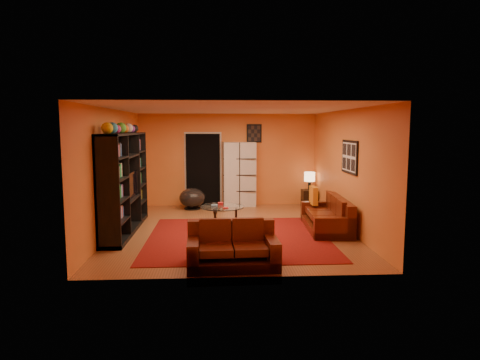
{
  "coord_description": "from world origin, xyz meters",
  "views": [
    {
      "loc": [
        -0.32,
        -9.13,
        2.22
      ],
      "look_at": [
        0.19,
        0.1,
        1.08
      ],
      "focal_mm": 32.0,
      "sensor_mm": 36.0,
      "label": 1
    }
  ],
  "objects": [
    {
      "name": "tv",
      "position": [
        -2.23,
        0.04,
        0.99
      ],
      "size": [
        0.95,
        0.12,
        0.55
      ],
      "primitive_type": "imported",
      "rotation": [
        0.0,
        0.0,
        1.57
      ],
      "color": "black",
      "rests_on": "entertainment_unit"
    },
    {
      "name": "floor",
      "position": [
        0.0,
        0.0,
        0.0
      ],
      "size": [
        6.0,
        6.0,
        0.0
      ],
      "primitive_type": "plane",
      "color": "brown",
      "rests_on": "ground"
    },
    {
      "name": "doorway",
      "position": [
        -0.7,
        2.96,
        1.02
      ],
      "size": [
        0.95,
        0.1,
        2.04
      ],
      "primitive_type": "cube",
      "color": "black",
      "rests_on": "floor"
    },
    {
      "name": "side_table",
      "position": [
        2.25,
        2.47,
        0.25
      ],
      "size": [
        0.4,
        0.4,
        0.5
      ],
      "primitive_type": "cube",
      "rotation": [
        0.0,
        0.0,
        0.0
      ],
      "color": "black",
      "rests_on": "floor"
    },
    {
      "name": "throw_pillow",
      "position": [
        1.95,
        0.66,
        0.63
      ],
      "size": [
        0.12,
        0.42,
        0.42
      ],
      "primitive_type": "cube",
      "color": "orange",
      "rests_on": "sofa"
    },
    {
      "name": "wall_left",
      "position": [
        -2.5,
        0.0,
        1.3
      ],
      "size": [
        0.0,
        6.0,
        6.0
      ],
      "primitive_type": "plane",
      "rotation": [
        1.57,
        0.0,
        1.57
      ],
      "color": "orange",
      "rests_on": "floor"
    },
    {
      "name": "coffee_table",
      "position": [
        -0.2,
        0.12,
        0.44
      ],
      "size": [
        0.97,
        0.97,
        0.48
      ],
      "rotation": [
        0.0,
        0.0,
        0.03
      ],
      "color": "silver",
      "rests_on": "floor"
    },
    {
      "name": "wall_right",
      "position": [
        2.5,
        0.0,
        1.3
      ],
      "size": [
        0.0,
        6.0,
        6.0
      ],
      "primitive_type": "plane",
      "rotation": [
        1.57,
        0.0,
        -1.57
      ],
      "color": "orange",
      "rests_on": "floor"
    },
    {
      "name": "wall_back",
      "position": [
        0.0,
        3.0,
        1.3
      ],
      "size": [
        6.0,
        0.0,
        6.0
      ],
      "primitive_type": "plane",
      "rotation": [
        1.57,
        0.0,
        0.0
      ],
      "color": "orange",
      "rests_on": "floor"
    },
    {
      "name": "ceiling",
      "position": [
        0.0,
        0.0,
        2.6
      ],
      "size": [
        6.0,
        6.0,
        0.0
      ],
      "primitive_type": "plane",
      "rotation": [
        3.14,
        0.0,
        0.0
      ],
      "color": "white",
      "rests_on": "wall_back"
    },
    {
      "name": "loveseat",
      "position": [
        -0.08,
        -2.42,
        0.29
      ],
      "size": [
        1.47,
        0.91,
        0.85
      ],
      "rotation": [
        0.0,
        0.0,
        1.61
      ],
      "color": "#451309",
      "rests_on": "rug"
    },
    {
      "name": "sofa",
      "position": [
        2.13,
        -0.11,
        0.29
      ],
      "size": [
        0.93,
        2.03,
        0.85
      ],
      "rotation": [
        0.0,
        0.0,
        -0.06
      ],
      "color": "#451309",
      "rests_on": "rug"
    },
    {
      "name": "table_lamp",
      "position": [
        2.25,
        2.47,
        0.85
      ],
      "size": [
        0.3,
        0.3,
        0.49
      ],
      "color": "black",
      "rests_on": "side_table"
    },
    {
      "name": "wall_art_right",
      "position": [
        2.48,
        -0.3,
        1.6
      ],
      "size": [
        0.03,
        1.0,
        0.7
      ],
      "primitive_type": "cube",
      "color": "black",
      "rests_on": "wall_right"
    },
    {
      "name": "wall_front",
      "position": [
        0.0,
        -3.0,
        1.3
      ],
      "size": [
        6.0,
        0.0,
        6.0
      ],
      "primitive_type": "plane",
      "rotation": [
        -1.57,
        0.0,
        0.0
      ],
      "color": "orange",
      "rests_on": "floor"
    },
    {
      "name": "rug",
      "position": [
        0.1,
        -0.7,
        0.01
      ],
      "size": [
        3.6,
        3.6,
        0.01
      ],
      "primitive_type": "cube",
      "color": "#600D0B",
      "rests_on": "floor"
    },
    {
      "name": "entertainment_unit",
      "position": [
        -2.27,
        0.0,
        1.05
      ],
      "size": [
        0.45,
        3.0,
        2.1
      ],
      "primitive_type": "cube",
      "color": "black",
      "rests_on": "floor"
    },
    {
      "name": "wall_art_back",
      "position": [
        0.75,
        2.98,
        2.05
      ],
      "size": [
        0.42,
        0.03,
        0.52
      ],
      "primitive_type": "cube",
      "color": "black",
      "rests_on": "wall_back"
    },
    {
      "name": "storage_cabinet",
      "position": [
        0.32,
        2.8,
        0.9
      ],
      "size": [
        0.94,
        0.49,
        1.81
      ],
      "primitive_type": "cube",
      "rotation": [
        0.0,
        0.0,
        0.1
      ],
      "color": "silver",
      "rests_on": "floor"
    },
    {
      "name": "bowl_chair",
      "position": [
        -0.99,
        2.42,
        0.31
      ],
      "size": [
        0.7,
        0.7,
        0.57
      ],
      "color": "black",
      "rests_on": "floor"
    }
  ]
}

